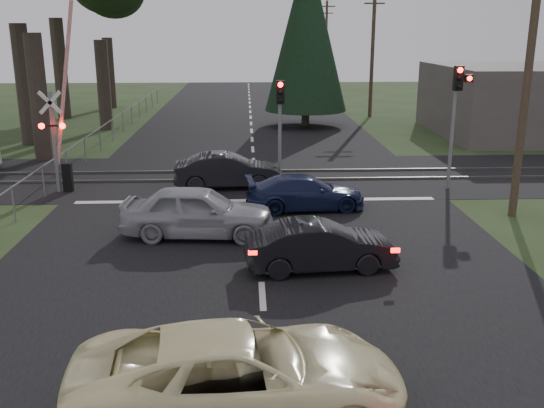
{
  "coord_description": "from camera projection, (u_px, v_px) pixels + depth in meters",
  "views": [
    {
      "loc": [
        -0.33,
        -12.94,
        5.96
      ],
      "look_at": [
        0.36,
        3.23,
        1.3
      ],
      "focal_mm": 40.0,
      "sensor_mm": 36.0,
      "label": 1
    }
  ],
  "objects": [
    {
      "name": "rail_near",
      "position": [
        255.0,
        180.0,
        24.82
      ],
      "size": [
        120.0,
        0.12,
        0.1
      ],
      "primitive_type": "cube",
      "color": "#59544C",
      "rests_on": "ground"
    },
    {
      "name": "rail_corridor",
      "position": [
        255.0,
        176.0,
        25.6
      ],
      "size": [
        120.0,
        8.0,
        0.01
      ],
      "primitive_type": "cube",
      "color": "black",
      "rests_on": "ground"
    },
    {
      "name": "utility_pole_far",
      "position": [
        326.0,
        42.0,
        65.93
      ],
      "size": [
        1.8,
        0.26,
        9.0
      ],
      "color": "#4C3D2D",
      "rests_on": "ground"
    },
    {
      "name": "ground",
      "position": [
        262.0,
        296.0,
        14.08
      ],
      "size": [
        120.0,
        120.0,
        0.0
      ],
      "primitive_type": "plane",
      "color": "#263418",
      "rests_on": "ground"
    },
    {
      "name": "silver_car",
      "position": [
        198.0,
        212.0,
        17.98
      ],
      "size": [
        4.63,
        2.19,
        1.53
      ],
      "primitive_type": "imported",
      "rotation": [
        0.0,
        0.0,
        1.48
      ],
      "color": "#96989D",
      "rests_on": "ground"
    },
    {
      "name": "fence_left",
      "position": [
        118.0,
        136.0,
        35.36
      ],
      "size": [
        0.1,
        36.0,
        1.2
      ],
      "primitive_type": null,
      "color": "slate",
      "rests_on": "ground"
    },
    {
      "name": "crossing_signal",
      "position": [
        60.0,
        139.0,
        22.61
      ],
      "size": [
        1.62,
        0.38,
        6.96
      ],
      "color": "slate",
      "rests_on": "ground"
    },
    {
      "name": "traffic_signal_right",
      "position": [
        457.0,
        104.0,
        22.57
      ],
      "size": [
        0.68,
        0.48,
        4.7
      ],
      "color": "slate",
      "rests_on": "ground"
    },
    {
      "name": "utility_pole_mid",
      "position": [
        373.0,
        48.0,
        41.93
      ],
      "size": [
        1.8,
        0.26,
        9.0
      ],
      "color": "#4C3D2D",
      "rests_on": "ground"
    },
    {
      "name": "dark_hatchback",
      "position": [
        320.0,
        246.0,
        15.49
      ],
      "size": [
        3.93,
        1.69,
        1.26
      ],
      "primitive_type": "imported",
      "rotation": [
        0.0,
        0.0,
        1.67
      ],
      "color": "black",
      "rests_on": "ground"
    },
    {
      "name": "blue_sedan",
      "position": [
        305.0,
        193.0,
        20.76
      ],
      "size": [
        4.2,
        2.02,
        1.18
      ],
      "primitive_type": "imported",
      "rotation": [
        0.0,
        0.0,
        1.66
      ],
      "color": "#161E43",
      "rests_on": "ground"
    },
    {
      "name": "traffic_signal_center",
      "position": [
        280.0,
        114.0,
        23.6
      ],
      "size": [
        0.32,
        0.48,
        4.1
      ],
      "color": "slate",
      "rests_on": "ground"
    },
    {
      "name": "road",
      "position": [
        255.0,
        188.0,
        23.68
      ],
      "size": [
        14.0,
        100.0,
        0.01
      ],
      "primitive_type": "cube",
      "color": "black",
      "rests_on": "ground"
    },
    {
      "name": "utility_pole_near",
      "position": [
        528.0,
        71.0,
        18.89
      ],
      "size": [
        1.8,
        0.26,
        9.0
      ],
      "color": "#4C3D2D",
      "rests_on": "ground"
    },
    {
      "name": "stop_line",
      "position": [
        256.0,
        200.0,
        21.95
      ],
      "size": [
        13.0,
        0.35,
        0.0
      ],
      "primitive_type": "cube",
      "color": "silver",
      "rests_on": "ground"
    },
    {
      "name": "dark_car_far",
      "position": [
        227.0,
        171.0,
        23.6
      ],
      "size": [
        4.17,
        1.66,
        1.35
      ],
      "primitive_type": "imported",
      "rotation": [
        0.0,
        0.0,
        1.63
      ],
      "color": "black",
      "rests_on": "ground"
    },
    {
      "name": "rail_far",
      "position": [
        254.0,
        171.0,
        26.36
      ],
      "size": [
        120.0,
        0.12,
        0.1
      ],
      "primitive_type": "cube",
      "color": "#59544C",
      "rests_on": "ground"
    },
    {
      "name": "cream_coupe",
      "position": [
        239.0,
        375.0,
        9.53
      ],
      "size": [
        5.46,
        2.88,
        1.46
      ],
      "primitive_type": "imported",
      "rotation": [
        0.0,
        0.0,
        1.66
      ],
      "color": "#F3EAAE",
      "rests_on": "ground"
    },
    {
      "name": "conifer_tree",
      "position": [
        307.0,
        29.0,
        37.53
      ],
      "size": [
        5.2,
        5.2,
        11.0
      ],
      "color": "#473D33",
      "rests_on": "ground"
    }
  ]
}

